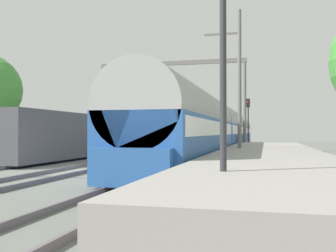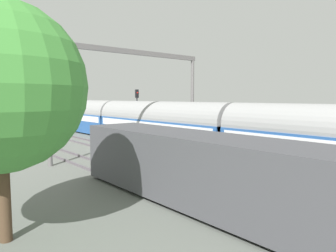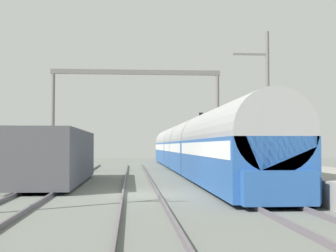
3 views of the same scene
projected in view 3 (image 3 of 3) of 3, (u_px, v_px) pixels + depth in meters
The scene contains 11 objects.
ground at pixel (140, 194), 20.73m from camera, with size 120.00×120.00×0.00m, color slate.
track_far_west at pixel (37, 193), 20.42m from camera, with size 1.52×60.00×0.16m.
track_west at pixel (140, 192), 20.74m from camera, with size 1.52×60.00×0.16m.
track_east at pixel (240, 192), 21.06m from camera, with size 1.52×60.00×0.16m.
platform at pixel (310, 179), 23.35m from camera, with size 4.40×28.00×0.90m.
passenger_train at pixel (189, 147), 39.98m from camera, with size 2.93×49.20×3.82m.
freight_car at pixel (58, 156), 26.34m from camera, with size 2.80×13.00×2.70m.
person_crossing at pixel (218, 160), 36.23m from camera, with size 0.46×0.38×1.73m.
railway_signal_far at pixel (201, 132), 46.45m from camera, with size 0.36×0.30×5.18m.
catenary_gantry at pixel (136, 98), 37.68m from camera, with size 12.95×0.28×7.86m.
catenary_pole_east_mid at pixel (267, 105), 25.55m from camera, with size 1.90×0.20×8.00m.
Camera 3 is at (-0.39, -20.86, 2.04)m, focal length 52.78 mm.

